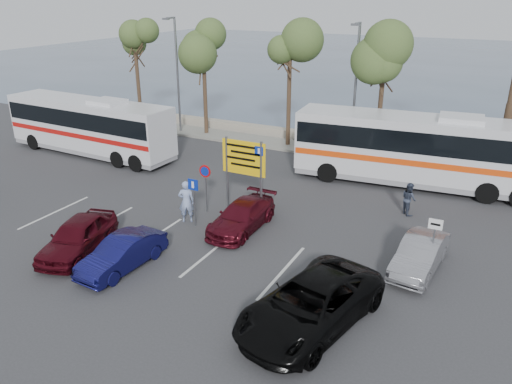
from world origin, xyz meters
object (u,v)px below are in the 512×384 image
at_px(street_lamp_right, 355,84).
at_px(car_silver_b, 420,255).
at_px(pedestrian_near, 186,202).
at_px(pedestrian_far, 409,199).
at_px(coach_bus_left, 90,128).
at_px(street_lamp_left, 177,70).
at_px(car_maroon, 242,216).
at_px(car_blue, 122,253).
at_px(car_red, 78,236).
at_px(direction_sign, 244,163).
at_px(suv_black, 311,304).
at_px(coach_bus_right, 417,152).

xyz_separation_m(street_lamp_right, car_silver_b, (6.40, -12.02, -3.96)).
distance_m(pedestrian_near, pedestrian_far, 10.34).
bearing_deg(pedestrian_near, coach_bus_left, -55.66).
bearing_deg(street_lamp_left, pedestrian_near, -53.58).
height_order(car_silver_b, pedestrian_near, pedestrian_near).
relative_size(street_lamp_left, street_lamp_right, 1.00).
bearing_deg(car_maroon, pedestrian_far, 38.96).
relative_size(car_blue, car_red, 0.90).
xyz_separation_m(street_lamp_right, direction_sign, (-2.00, -10.32, -2.17)).
xyz_separation_m(car_blue, suv_black, (7.60, 0.00, 0.15)).
bearing_deg(suv_black, car_red, -167.51).
bearing_deg(pedestrian_near, suv_black, 120.78).
distance_m(coach_bus_right, car_red, 17.42).
relative_size(suv_black, pedestrian_near, 2.83).
distance_m(coach_bus_left, suv_black, 21.58).
relative_size(street_lamp_right, car_blue, 2.12).
height_order(suv_black, car_silver_b, suv_black).
bearing_deg(pedestrian_far, coach_bus_left, 48.58).
height_order(street_lamp_left, coach_bus_right, street_lamp_left).
bearing_deg(car_red, car_maroon, 30.60).
distance_m(street_lamp_left, car_maroon, 17.31).
bearing_deg(car_red, street_lamp_left, 97.80).
relative_size(street_lamp_left, car_blue, 2.12).
bearing_deg(pedestrian_far, pedestrian_near, 80.92).
bearing_deg(coach_bus_left, pedestrian_far, -0.52).
bearing_deg(car_blue, suv_black, 3.49).
bearing_deg(coach_bus_left, pedestrian_near, -26.69).
relative_size(street_lamp_left, car_red, 1.90).
height_order(direction_sign, car_silver_b, direction_sign).
bearing_deg(direction_sign, suv_black, -48.16).
bearing_deg(suv_black, car_blue, -166.68).
relative_size(car_blue, pedestrian_far, 2.43).
xyz_separation_m(coach_bus_right, pedestrian_far, (0.49, -4.00, -1.07)).
distance_m(street_lamp_right, car_maroon, 12.72).
distance_m(coach_bus_left, car_red, 13.52).
distance_m(car_blue, car_silver_b, 11.18).
distance_m(car_silver_b, pedestrian_far, 5.20).
height_order(coach_bus_right, pedestrian_near, coach_bus_right).
xyz_separation_m(direction_sign, car_red, (-4.00, -6.55, -1.71)).
relative_size(street_lamp_right, direction_sign, 2.23).
distance_m(coach_bus_left, car_silver_b, 22.04).
xyz_separation_m(street_lamp_left, direction_sign, (11.00, -10.32, -2.17)).
relative_size(car_maroon, pedestrian_far, 2.72).
relative_size(pedestrian_near, pedestrian_far, 1.27).
distance_m(car_maroon, pedestrian_near, 2.66).
bearing_deg(car_blue, street_lamp_left, 122.40).
bearing_deg(car_silver_b, pedestrian_far, 111.01).
bearing_deg(car_silver_b, car_blue, -148.22).
relative_size(direction_sign, car_blue, 0.95).
distance_m(street_lamp_left, street_lamp_right, 13.00).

